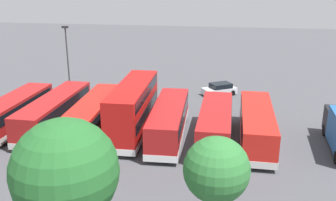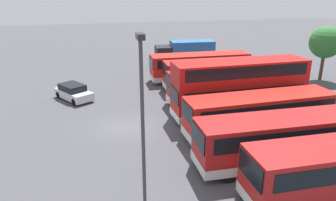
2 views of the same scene
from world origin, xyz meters
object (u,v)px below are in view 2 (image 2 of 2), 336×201
(car_hatchback_silver, at_px, (73,92))
(bus_single_deck_second, at_px, (215,74))
(bus_single_deck_fifth, at_px, (260,114))
(bus_single_deck_near_end, at_px, (200,66))
(lamp_post_tall, at_px, (142,116))
(bus_single_deck_third, at_px, (228,85))
(bus_double_decker_fourth, at_px, (239,87))
(box_truck_blue, at_px, (186,53))
(bus_single_deck_sixth, at_px, (292,138))

(car_hatchback_silver, bearing_deg, bus_single_deck_second, 90.38)
(bus_single_deck_fifth, bearing_deg, bus_single_deck_near_end, 178.52)
(lamp_post_tall, bearing_deg, car_hatchback_silver, -167.38)
(bus_single_deck_second, height_order, car_hatchback_silver, bus_single_deck_second)
(bus_single_deck_second, height_order, bus_single_deck_third, same)
(bus_single_deck_near_end, relative_size, bus_double_decker_fourth, 1.01)
(bus_double_decker_fourth, bearing_deg, bus_single_deck_second, 174.42)
(bus_single_deck_second, height_order, lamp_post_tall, lamp_post_tall)
(bus_double_decker_fourth, relative_size, box_truck_blue, 1.41)
(bus_single_deck_sixth, height_order, box_truck_blue, box_truck_blue)
(bus_single_deck_sixth, xyz_separation_m, car_hatchback_silver, (-14.66, -12.93, -0.92))
(bus_single_deck_third, bearing_deg, box_truck_blue, 179.07)
(bus_single_deck_third, xyz_separation_m, bus_single_deck_fifth, (6.87, -0.56, -0.00))
(bus_single_deck_near_end, bearing_deg, car_hatchback_silver, -75.19)
(car_hatchback_silver, bearing_deg, box_truck_blue, 127.66)
(bus_single_deck_near_end, xyz_separation_m, box_truck_blue, (-7.07, 0.43, 0.09))
(bus_single_deck_fifth, bearing_deg, car_hatchback_silver, -129.82)
(bus_single_deck_second, height_order, bus_double_decker_fourth, bus_double_decker_fourth)
(bus_single_deck_near_end, height_order, bus_single_deck_third, same)
(bus_single_deck_fifth, distance_m, lamp_post_tall, 11.53)
(bus_single_deck_third, relative_size, lamp_post_tall, 1.32)
(bus_single_deck_sixth, relative_size, car_hatchback_silver, 2.69)
(bus_single_deck_near_end, relative_size, bus_single_deck_fifth, 1.01)
(car_hatchback_silver, bearing_deg, bus_single_deck_third, 73.86)
(bus_single_deck_near_end, distance_m, bus_single_deck_third, 7.42)
(car_hatchback_silver, bearing_deg, lamp_post_tall, 12.62)
(bus_single_deck_near_end, xyz_separation_m, bus_single_deck_third, (7.42, 0.19, -0.00))
(lamp_post_tall, bearing_deg, bus_double_decker_fourth, 137.38)
(box_truck_blue, bearing_deg, bus_single_deck_second, -0.07)
(bus_single_deck_second, bearing_deg, bus_single_deck_sixth, -3.02)
(bus_single_deck_near_end, distance_m, box_truck_blue, 7.09)
(bus_single_deck_fifth, relative_size, bus_single_deck_sixth, 0.93)
(bus_single_deck_sixth, bearing_deg, bus_single_deck_near_end, 178.86)
(bus_single_deck_second, relative_size, box_truck_blue, 1.34)
(bus_single_deck_fifth, relative_size, lamp_post_tall, 1.30)
(bus_single_deck_third, bearing_deg, bus_single_deck_near_end, -178.52)
(bus_single_deck_second, height_order, bus_single_deck_fifth, same)
(bus_single_deck_second, bearing_deg, bus_single_deck_near_end, -173.07)
(bus_double_decker_fourth, bearing_deg, bus_single_deck_fifth, -1.22)
(bus_single_deck_second, xyz_separation_m, bus_single_deck_fifth, (10.86, -0.79, 0.00))
(bus_single_deck_near_end, xyz_separation_m, bus_single_deck_sixth, (18.17, -0.36, 0.00))
(bus_single_deck_second, xyz_separation_m, lamp_post_tall, (17.21, -9.87, 3.20))
(bus_single_deck_fifth, bearing_deg, bus_single_deck_third, 175.32)
(lamp_post_tall, bearing_deg, box_truck_blue, 160.36)
(bus_double_decker_fourth, xyz_separation_m, car_hatchback_silver, (-7.16, -13.00, -1.75))
(car_hatchback_silver, bearing_deg, bus_single_deck_near_end, 104.81)
(bus_single_deck_sixth, xyz_separation_m, box_truck_blue, (-25.24, 0.79, 0.08))
(bus_single_deck_sixth, bearing_deg, bus_double_decker_fourth, 179.47)
(bus_single_deck_third, relative_size, car_hatchback_silver, 2.54)
(bus_single_deck_sixth, relative_size, lamp_post_tall, 1.40)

